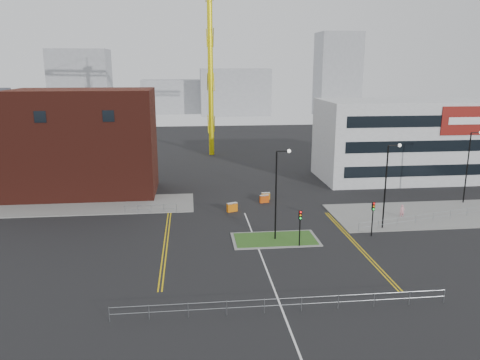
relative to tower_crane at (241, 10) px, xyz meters
name	(u,v)px	position (x,y,z in m)	size (l,w,h in m)	color
ground	(269,275)	(-3.73, -54.70, -26.84)	(200.00, 200.00, 0.00)	black
pavement_left	(80,206)	(-23.73, -32.70, -26.78)	(28.00, 8.00, 0.12)	slate
pavement_right	(434,214)	(18.27, -40.70, -26.78)	(24.00, 10.00, 0.12)	slate
island_kerb	(275,239)	(-1.73, -46.70, -26.80)	(8.60, 4.60, 0.08)	slate
grass_island	(275,239)	(-1.73, -46.70, -26.78)	(8.00, 4.00, 0.12)	#24511B
brick_building	(63,144)	(-26.70, -26.70, -19.99)	(24.20, 10.07, 14.24)	#4B1A12
office_block	(403,140)	(22.28, -22.73, -20.83)	(25.00, 12.20, 12.00)	#B4B6B9
tower_crane	(241,10)	(0.00, 0.00, 0.00)	(52.98, 3.77, 38.94)	yellow
streetlamp_island	(278,187)	(-1.51, -46.70, -21.42)	(1.46, 0.36, 9.18)	black
streetlamp_right_near	(388,179)	(10.49, -44.70, -21.42)	(1.46, 0.36, 9.18)	black
streetlamp_right_far	(470,161)	(24.49, -36.70, -21.42)	(1.46, 0.36, 9.18)	black
traffic_light_island	(300,221)	(0.27, -48.72, -24.27)	(0.28, 0.33, 3.65)	black
traffic_light_right	(373,212)	(8.27, -46.72, -24.27)	(0.28, 0.33, 3.65)	black
railing_front	(283,302)	(-3.73, -60.70, -26.05)	(24.05, 0.05, 1.10)	gray
railing_left	(151,208)	(-14.73, -36.70, -26.09)	(6.05, 0.05, 1.10)	gray
railing_right	(433,215)	(16.77, -43.20, -26.06)	(19.05, 5.05, 1.10)	gray
centre_line	(265,265)	(-3.73, -52.70, -26.83)	(0.15, 30.00, 0.01)	silver
yellow_left_a	(165,237)	(-12.73, -44.70, -26.83)	(0.12, 24.00, 0.01)	gold
yellow_left_b	(168,237)	(-12.43, -44.70, -26.83)	(0.12, 24.00, 0.01)	gold
yellow_right_a	(354,244)	(5.77, -48.70, -26.83)	(0.12, 20.00, 0.01)	gold
yellow_right_b	(357,244)	(6.07, -48.70, -26.83)	(0.12, 20.00, 0.01)	gold
skyline_a	(81,85)	(-43.73, 65.30, -15.84)	(18.00, 12.00, 22.00)	gray
skyline_b	(235,92)	(6.27, 75.30, -18.84)	(24.00, 12.00, 16.00)	gray
skyline_c	(337,75)	(41.27, 70.30, -12.84)	(14.00, 12.00, 28.00)	gray
skyline_d	(184,96)	(-11.73, 85.30, -20.84)	(30.00, 12.00, 12.00)	gray
pedestrian	(402,211)	(13.95, -41.44, -26.06)	(0.57, 0.37, 1.56)	pink
barrier_left	(232,207)	(-5.15, -36.96, -26.25)	(1.35, 0.86, 1.08)	#D3670B
barrier_mid	(264,198)	(-0.73, -33.63, -26.30)	(1.24, 0.65, 0.99)	#C8460B
barrier_right	(266,196)	(-0.32, -32.20, -26.34)	(1.10, 0.40, 0.92)	orange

